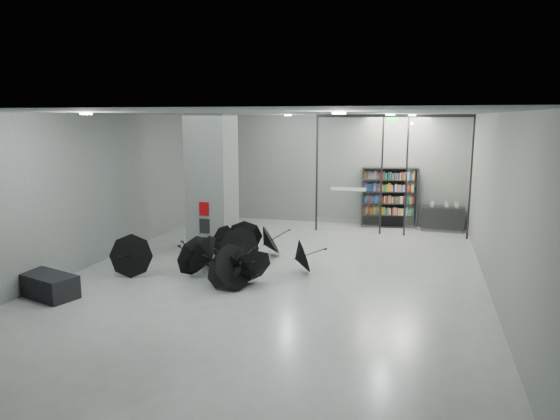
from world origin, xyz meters
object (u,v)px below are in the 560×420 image
(bookshelf, at_px, (389,197))
(shop_counter, at_px, (443,219))
(bench, at_px, (45,285))
(umbrella_cluster, at_px, (227,262))
(column, at_px, (212,183))

(bookshelf, relative_size, shop_counter, 1.51)
(bench, relative_size, umbrella_cluster, 0.31)
(bench, relative_size, bookshelf, 0.74)
(column, bearing_deg, shop_counter, 34.61)
(shop_counter, bearing_deg, bookshelf, 178.47)
(bookshelf, bearing_deg, umbrella_cluster, -126.67)
(bench, bearing_deg, column, 84.76)
(bookshelf, height_order, umbrella_cluster, bookshelf)
(shop_counter, bearing_deg, umbrella_cluster, -125.51)
(bench, xyz_separation_m, shop_counter, (8.66, 9.36, 0.17))
(bookshelf, bearing_deg, column, -144.81)
(shop_counter, height_order, umbrella_cluster, umbrella_cluster)
(bench, xyz_separation_m, bookshelf, (6.80, 9.51, 0.82))
(bench, bearing_deg, shop_counter, 64.76)
(column, relative_size, umbrella_cluster, 0.78)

